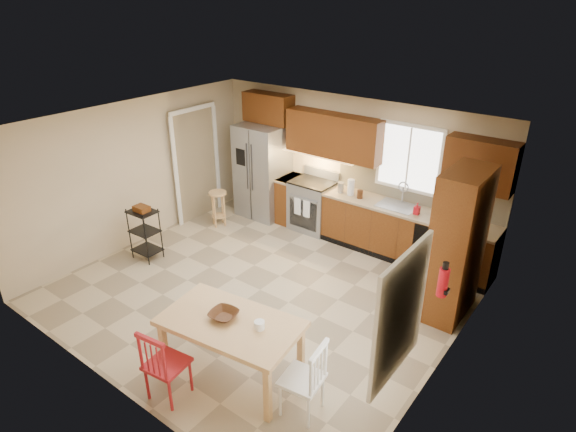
{
  "coord_description": "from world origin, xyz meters",
  "views": [
    {
      "loc": [
        4.01,
        -4.59,
        4.13
      ],
      "look_at": [
        0.22,
        0.4,
        1.15
      ],
      "focal_mm": 30.0,
      "sensor_mm": 36.0,
      "label": 1
    }
  ],
  "objects_px": {
    "range_stove": "(313,206)",
    "table_bowl": "(224,318)",
    "chair_red": "(167,362)",
    "utility_cart": "(145,234)",
    "soap_bottle": "(417,209)",
    "bar_stool": "(219,209)",
    "fire_extinguisher": "(443,282)",
    "table_jar": "(259,327)",
    "refrigerator": "(263,171)",
    "dining_table": "(232,349)",
    "chair_white": "(302,378)",
    "pantry": "(457,245)"
  },
  "relations": [
    {
      "from": "range_stove",
      "to": "table_bowl",
      "type": "distance_m",
      "value": 3.96
    },
    {
      "from": "chair_red",
      "to": "utility_cart",
      "type": "bearing_deg",
      "value": 138.64
    },
    {
      "from": "range_stove",
      "to": "soap_bottle",
      "type": "xyz_separation_m",
      "value": [
        2.03,
        -0.08,
        0.54
      ]
    },
    {
      "from": "soap_bottle",
      "to": "bar_stool",
      "type": "bearing_deg",
      "value": -165.89
    },
    {
      "from": "fire_extinguisher",
      "to": "table_jar",
      "type": "height_order",
      "value": "fire_extinguisher"
    },
    {
      "from": "fire_extinguisher",
      "to": "bar_stool",
      "type": "bearing_deg",
      "value": 167.19
    },
    {
      "from": "table_jar",
      "to": "table_bowl",
      "type": "bearing_deg",
      "value": -167.47
    },
    {
      "from": "table_jar",
      "to": "refrigerator",
      "type": "bearing_deg",
      "value": 129.42
    },
    {
      "from": "refrigerator",
      "to": "chair_red",
      "type": "relative_size",
      "value": 1.98
    },
    {
      "from": "dining_table",
      "to": "chair_white",
      "type": "distance_m",
      "value": 0.95
    },
    {
      "from": "range_stove",
      "to": "dining_table",
      "type": "relative_size",
      "value": 0.59
    },
    {
      "from": "chair_white",
      "to": "range_stove",
      "type": "bearing_deg",
      "value": 25.39
    },
    {
      "from": "refrigerator",
      "to": "soap_bottle",
      "type": "distance_m",
      "value": 3.18
    },
    {
      "from": "range_stove",
      "to": "soap_bottle",
      "type": "height_order",
      "value": "soap_bottle"
    },
    {
      "from": "pantry",
      "to": "utility_cart",
      "type": "relative_size",
      "value": 2.33
    },
    {
      "from": "chair_white",
      "to": "table_jar",
      "type": "bearing_deg",
      "value": 77.86
    },
    {
      "from": "fire_extinguisher",
      "to": "bar_stool",
      "type": "relative_size",
      "value": 0.53
    },
    {
      "from": "refrigerator",
      "to": "chair_red",
      "type": "height_order",
      "value": "refrigerator"
    },
    {
      "from": "chair_red",
      "to": "table_jar",
      "type": "relative_size",
      "value": 6.86
    },
    {
      "from": "pantry",
      "to": "table_jar",
      "type": "height_order",
      "value": "pantry"
    },
    {
      "from": "pantry",
      "to": "bar_stool",
      "type": "bearing_deg",
      "value": 179.83
    },
    {
      "from": "fire_extinguisher",
      "to": "table_jar",
      "type": "xyz_separation_m",
      "value": [
        -1.4,
        -1.59,
        -0.3
      ]
    },
    {
      "from": "chair_red",
      "to": "utility_cart",
      "type": "relative_size",
      "value": 1.02
    },
    {
      "from": "table_jar",
      "to": "utility_cart",
      "type": "relative_size",
      "value": 0.15
    },
    {
      "from": "chair_red",
      "to": "refrigerator",
      "type": "bearing_deg",
      "value": 109.78
    },
    {
      "from": "pantry",
      "to": "dining_table",
      "type": "bearing_deg",
      "value": -119.47
    },
    {
      "from": "soap_bottle",
      "to": "utility_cart",
      "type": "bearing_deg",
      "value": -145.33
    },
    {
      "from": "chair_white",
      "to": "utility_cart",
      "type": "relative_size",
      "value": 1.02
    },
    {
      "from": "range_stove",
      "to": "bar_stool",
      "type": "distance_m",
      "value": 1.79
    },
    {
      "from": "chair_white",
      "to": "bar_stool",
      "type": "relative_size",
      "value": 1.34
    },
    {
      "from": "dining_table",
      "to": "bar_stool",
      "type": "bearing_deg",
      "value": 129.21
    },
    {
      "from": "range_stove",
      "to": "table_bowl",
      "type": "bearing_deg",
      "value": -70.23
    },
    {
      "from": "refrigerator",
      "to": "table_jar",
      "type": "xyz_separation_m",
      "value": [
        2.93,
        -3.56,
        -0.11
      ]
    },
    {
      "from": "pantry",
      "to": "chair_red",
      "type": "distance_m",
      "value": 3.92
    },
    {
      "from": "dining_table",
      "to": "pantry",
      "type": "bearing_deg",
      "value": 52.9
    },
    {
      "from": "bar_stool",
      "to": "utility_cart",
      "type": "relative_size",
      "value": 0.76
    },
    {
      "from": "chair_red",
      "to": "table_jar",
      "type": "distance_m",
      "value": 1.08
    },
    {
      "from": "range_stove",
      "to": "pantry",
      "type": "height_order",
      "value": "pantry"
    },
    {
      "from": "refrigerator",
      "to": "chair_white",
      "type": "bearing_deg",
      "value": -45.6
    },
    {
      "from": "range_stove",
      "to": "fire_extinguisher",
      "type": "bearing_deg",
      "value": -32.62
    },
    {
      "from": "range_stove",
      "to": "table_bowl",
      "type": "relative_size",
      "value": 2.9
    },
    {
      "from": "refrigerator",
      "to": "fire_extinguisher",
      "type": "relative_size",
      "value": 5.06
    },
    {
      "from": "fire_extinguisher",
      "to": "bar_stool",
      "type": "height_order",
      "value": "fire_extinguisher"
    },
    {
      "from": "dining_table",
      "to": "fire_extinguisher",
      "type": "bearing_deg",
      "value": 36.35
    },
    {
      "from": "refrigerator",
      "to": "utility_cart",
      "type": "relative_size",
      "value": 2.02
    },
    {
      "from": "chair_white",
      "to": "table_bowl",
      "type": "bearing_deg",
      "value": 85.1
    },
    {
      "from": "dining_table",
      "to": "table_bowl",
      "type": "bearing_deg",
      "value": 172.37
    },
    {
      "from": "refrigerator",
      "to": "table_jar",
      "type": "height_order",
      "value": "refrigerator"
    },
    {
      "from": "dining_table",
      "to": "table_bowl",
      "type": "height_order",
      "value": "table_bowl"
    },
    {
      "from": "soap_bottle",
      "to": "chair_red",
      "type": "xyz_separation_m",
      "value": [
        -0.95,
        -4.28,
        -0.54
      ]
    }
  ]
}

